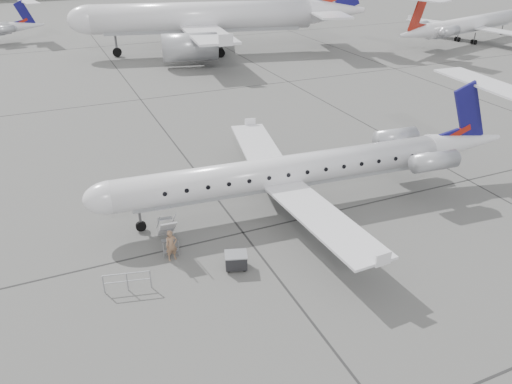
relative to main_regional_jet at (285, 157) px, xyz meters
name	(u,v)px	position (x,y,z in m)	size (l,w,h in m)	color
ground	(355,249)	(1.47, -5.82, -3.38)	(320.00, 320.00, 0.00)	slate
main_regional_jet	(285,157)	(0.00, 0.00, 0.00)	(26.38, 19.00, 6.76)	silver
airstair	(167,230)	(-7.84, -1.50, -2.32)	(0.85, 2.27, 2.12)	silver
passenger	(171,246)	(-7.94, -2.78, -2.51)	(0.63, 0.42, 1.74)	#836147
safety_railing	(127,282)	(-10.58, -4.42, -2.88)	(2.20, 0.08, 1.00)	gray
baggage_cart	(236,261)	(-5.15, -4.85, -2.91)	(1.09, 0.88, 0.94)	black
bg_narrowbody	(202,2)	(9.39, 43.93, 3.43)	(37.98, 27.35, 13.63)	silver
bg_regional_right	(474,16)	(49.56, 35.10, 0.46)	(29.28, 21.08, 7.68)	silver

